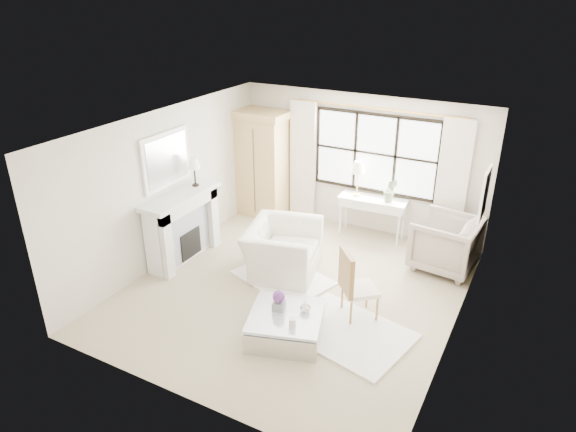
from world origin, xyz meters
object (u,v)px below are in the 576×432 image
object	(u,v)px
console_table	(372,217)
club_armchair	(282,249)
armoire	(262,163)
coffee_table	(286,326)

from	to	relation	value
console_table	club_armchair	xyz separation A→B (m)	(-0.88, -2.02, 0.03)
console_table	club_armchair	bearing A→B (deg)	-117.13
armoire	club_armchair	size ratio (longest dim) A/B	1.71
club_armchair	armoire	bearing A→B (deg)	25.75
console_table	coffee_table	world-z (taller)	console_table
coffee_table	armoire	bearing A→B (deg)	107.71
armoire	coffee_table	world-z (taller)	armoire
club_armchair	coffee_table	xyz separation A→B (m)	(0.91, -1.55, -0.24)
console_table	coffee_table	distance (m)	3.58
armoire	coffee_table	xyz separation A→B (m)	(2.47, -3.50, -0.96)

